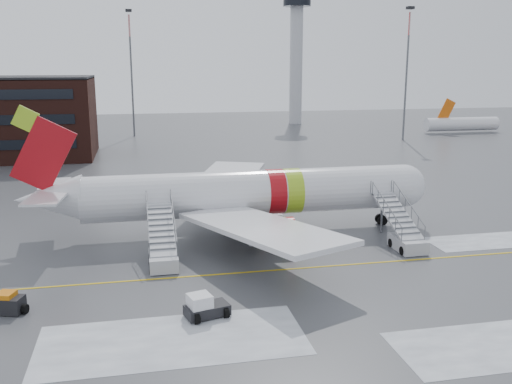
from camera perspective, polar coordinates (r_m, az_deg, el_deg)
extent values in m
plane|color=#494C4F|center=(41.14, -0.78, -7.53)|extent=(260.00, 260.00, 0.00)
cylinder|color=silver|center=(48.47, -0.48, -0.06)|extent=(28.00, 3.80, 3.80)
sphere|color=silver|center=(52.95, 14.55, 0.63)|extent=(3.80, 3.80, 3.80)
cube|color=black|center=(53.31, 15.59, 1.20)|extent=(1.09, 1.60, 0.97)
cone|color=silver|center=(48.06, -20.03, -0.66)|extent=(5.20, 3.72, 3.72)
cube|color=#A10C14|center=(47.43, -20.48, 3.51)|extent=(5.27, 0.30, 6.09)
cube|color=#9AC71F|center=(47.28, -22.07, 6.79)|extent=(2.16, 0.26, 2.16)
cube|color=silver|center=(50.41, -19.46, 0.75)|extent=(3.07, 4.85, 0.18)
cube|color=silver|center=(45.38, -20.29, -0.59)|extent=(3.07, 4.85, 0.18)
cube|color=silver|center=(56.61, -3.16, 1.17)|extent=(10.72, 15.97, 1.13)
cube|color=silver|center=(40.36, 0.49, -3.59)|extent=(10.72, 15.97, 1.13)
cylinder|color=silver|center=(53.97, -1.04, -0.85)|extent=(3.40, 2.10, 2.10)
cylinder|color=silver|center=(44.15, 1.48, -3.97)|extent=(3.40, 2.10, 2.10)
cylinder|color=#595B60|center=(52.70, 12.44, -2.23)|extent=(0.20, 0.20, 1.80)
cylinder|color=black|center=(52.81, 12.41, -2.70)|extent=(0.90, 0.56, 0.90)
cylinder|color=black|center=(51.41, -1.55, -2.82)|extent=(0.90, 0.56, 0.90)
cylinder|color=black|center=(46.89, -0.50, -4.37)|extent=(0.90, 0.56, 0.90)
cube|color=#AEB0B6|center=(46.05, 14.94, -5.01)|extent=(2.00, 3.20, 1.00)
cube|color=#AEB0B6|center=(47.39, 13.93, -2.33)|extent=(1.90, 5.87, 2.52)
cube|color=#AEB0B6|center=(50.02, 12.38, -0.08)|extent=(1.90, 1.40, 0.15)
cylinder|color=#595B60|center=(50.06, 12.48, -2.08)|extent=(0.16, 0.16, 3.40)
cylinder|color=black|center=(44.88, 14.46, -5.72)|extent=(0.25, 0.70, 0.70)
cylinder|color=black|center=(47.36, 15.36, -4.79)|extent=(0.25, 0.70, 0.70)
cube|color=#B4B6BC|center=(41.41, -9.25, -6.75)|extent=(2.00, 3.20, 1.00)
cube|color=#B4B6BC|center=(42.89, -9.46, -3.71)|extent=(1.90, 5.87, 2.52)
cube|color=#B4B6BC|center=(45.77, -9.70, -1.15)|extent=(1.90, 1.40, 0.15)
cylinder|color=#595B60|center=(45.82, -9.60, -3.33)|extent=(0.16, 0.16, 3.40)
cylinder|color=black|center=(40.52, -10.45, -7.55)|extent=(0.25, 0.70, 0.70)
cylinder|color=black|center=(42.46, -8.08, -6.50)|extent=(0.25, 0.70, 0.70)
cube|color=black|center=(33.58, -4.91, -11.68)|extent=(2.74, 1.94, 0.62)
cube|color=silver|center=(33.18, -5.65, -10.84)|extent=(1.52, 1.52, 0.80)
cube|color=black|center=(33.06, -5.66, -10.35)|extent=(1.33, 1.39, 0.13)
cylinder|color=black|center=(32.80, -5.95, -12.50)|extent=(0.42, 0.67, 0.62)
cylinder|color=black|center=(33.41, -3.06, -11.95)|extent=(0.42, 0.67, 0.62)
cylinder|color=black|center=(33.86, -6.73, -11.68)|extent=(0.42, 0.67, 0.62)
cylinder|color=black|center=(34.45, -3.92, -11.17)|extent=(0.42, 0.67, 0.62)
cube|color=black|center=(36.88, -23.65, -10.26)|extent=(2.13, 1.64, 0.94)
cube|color=orange|center=(36.67, -23.73, -9.45)|extent=(1.21, 1.27, 0.38)
cylinder|color=black|center=(36.81, -22.46, -10.59)|extent=(1.06, 0.82, 0.56)
cylinder|color=#B2B5BA|center=(138.01, 4.03, 12.65)|extent=(3.00, 3.00, 28.00)
cylinder|color=black|center=(138.74, 4.13, 18.64)|extent=(6.40, 6.40, 3.00)
cylinder|color=#595B60|center=(111.48, 14.74, 9.98)|extent=(0.36, 0.36, 19.20)
cylinder|color=#CC7272|center=(111.59, 15.09, 15.89)|extent=(0.32, 0.32, 4.32)
cube|color=black|center=(111.81, 15.17, 17.36)|extent=(1.20, 1.20, 0.50)
cylinder|color=#595B60|center=(115.97, -12.28, 10.19)|extent=(0.36, 0.36, 19.20)
cylinder|color=#CC7272|center=(116.08, -12.56, 15.88)|extent=(0.32, 0.32, 4.32)
cube|color=black|center=(116.28, -12.63, 17.29)|extent=(1.20, 1.20, 0.50)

